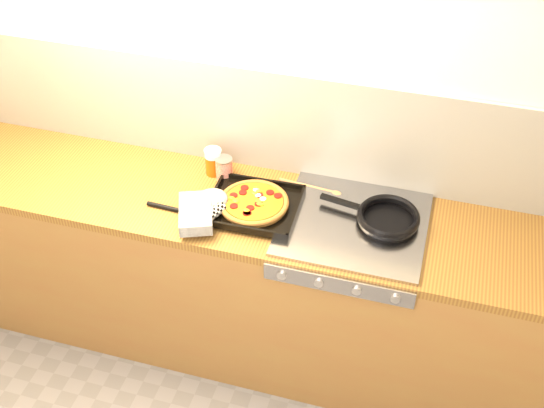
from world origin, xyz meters
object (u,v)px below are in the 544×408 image
(juice_glass, at_px, (213,161))
(tomato_can, at_px, (224,169))
(frying_pan, at_px, (387,218))
(pizza_on_tray, at_px, (238,205))

(juice_glass, bearing_deg, tomato_can, -21.47)
(frying_pan, distance_m, juice_glass, 0.82)
(pizza_on_tray, xyz_separation_m, frying_pan, (0.62, 0.10, -0.00))
(pizza_on_tray, distance_m, frying_pan, 0.63)
(frying_pan, height_order, juice_glass, juice_glass)
(frying_pan, bearing_deg, pizza_on_tray, -171.06)
(frying_pan, xyz_separation_m, juice_glass, (-0.81, 0.14, 0.03))
(tomato_can, distance_m, juice_glass, 0.07)
(pizza_on_tray, bearing_deg, tomato_can, 122.51)
(pizza_on_tray, height_order, juice_glass, juice_glass)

